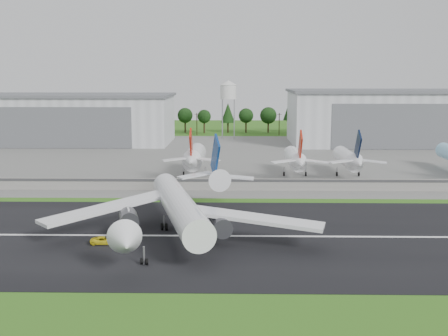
{
  "coord_description": "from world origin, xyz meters",
  "views": [
    {
      "loc": [
        -1.74,
        -99.33,
        32.33
      ],
      "look_at": [
        -4.41,
        40.0,
        9.0
      ],
      "focal_mm": 45.0,
      "sensor_mm": 36.0,
      "label": 1
    }
  ],
  "objects_px": {
    "main_airliner": "(179,213)",
    "parked_jet_navy": "(349,159)",
    "ground_vehicle": "(104,240)",
    "parked_jet_red_a": "(194,157)",
    "parked_jet_red_b": "(296,159)"
  },
  "relations": [
    {
      "from": "main_airliner",
      "to": "parked_jet_navy",
      "type": "bearing_deg",
      "value": -139.51
    },
    {
      "from": "ground_vehicle",
      "to": "parked_jet_red_b",
      "type": "relative_size",
      "value": 0.16
    },
    {
      "from": "parked_jet_navy",
      "to": "ground_vehicle",
      "type": "bearing_deg",
      "value": -130.29
    },
    {
      "from": "ground_vehicle",
      "to": "parked_jet_red_a",
      "type": "distance_m",
      "value": 73.68
    },
    {
      "from": "main_airliner",
      "to": "parked_jet_red_b",
      "type": "bearing_deg",
      "value": -128.7
    },
    {
      "from": "parked_jet_red_b",
      "to": "parked_jet_navy",
      "type": "relative_size",
      "value": 1.0
    },
    {
      "from": "parked_jet_red_a",
      "to": "parked_jet_navy",
      "type": "height_order",
      "value": "parked_jet_red_a"
    },
    {
      "from": "main_airliner",
      "to": "parked_jet_red_b",
      "type": "height_order",
      "value": "main_airliner"
    },
    {
      "from": "ground_vehicle",
      "to": "parked_jet_red_a",
      "type": "bearing_deg",
      "value": -11.44
    },
    {
      "from": "ground_vehicle",
      "to": "parked_jet_red_b",
      "type": "height_order",
      "value": "parked_jet_red_b"
    },
    {
      "from": "ground_vehicle",
      "to": "parked_jet_navy",
      "type": "distance_m",
      "value": 95.03
    },
    {
      "from": "ground_vehicle",
      "to": "parked_jet_red_b",
      "type": "xyz_separation_m",
      "value": [
        44.45,
        72.37,
        5.06
      ]
    },
    {
      "from": "parked_jet_red_b",
      "to": "parked_jet_red_a",
      "type": "bearing_deg",
      "value": 179.87
    },
    {
      "from": "parked_jet_red_b",
      "to": "parked_jet_navy",
      "type": "bearing_deg",
      "value": 0.02
    },
    {
      "from": "main_airliner",
      "to": "parked_jet_navy",
      "type": "relative_size",
      "value": 1.87
    }
  ]
}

